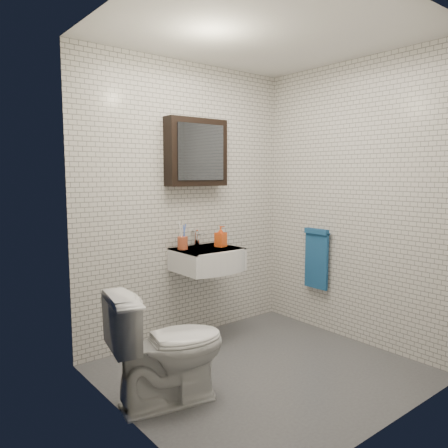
{
  "coord_description": "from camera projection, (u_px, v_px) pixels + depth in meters",
  "views": [
    {
      "loc": [
        -2.23,
        -2.31,
        1.51
      ],
      "look_at": [
        -0.02,
        0.45,
        1.1
      ],
      "focal_mm": 35.0,
      "sensor_mm": 36.0,
      "label": 1
    }
  ],
  "objects": [
    {
      "name": "faucet",
      "position": [
        197.0,
        239.0,
        4.0
      ],
      "size": [
        0.06,
        0.2,
        0.15
      ],
      "color": "silver",
      "rests_on": "washbasin"
    },
    {
      "name": "soap_bottle",
      "position": [
        221.0,
        236.0,
        3.96
      ],
      "size": [
        0.11,
        0.11,
        0.19
      ],
      "primitive_type": "imported",
      "rotation": [
        0.0,
        0.0,
        0.3
      ],
      "color": "orange",
      "rests_on": "washbasin"
    },
    {
      "name": "room_shell",
      "position": [
        264.0,
        180.0,
        3.18
      ],
      "size": [
        2.22,
        2.02,
        2.51
      ],
      "color": "silver",
      "rests_on": "ground"
    },
    {
      "name": "ground",
      "position": [
        262.0,
        371.0,
        3.35
      ],
      "size": [
        2.2,
        2.0,
        0.01
      ],
      "primitive_type": "cube",
      "color": "#45474C",
      "rests_on": "ground"
    },
    {
      "name": "toothbrush_cup",
      "position": [
        183.0,
        242.0,
        3.82
      ],
      "size": [
        0.12,
        0.12,
        0.25
      ],
      "rotation": [
        0.0,
        0.0,
        0.38
      ],
      "color": "#B44C2D",
      "rests_on": "washbasin"
    },
    {
      "name": "towel_rail",
      "position": [
        316.0,
        256.0,
        4.19
      ],
      "size": [
        0.09,
        0.3,
        0.58
      ],
      "color": "silver",
      "rests_on": "room_shell"
    },
    {
      "name": "washbasin",
      "position": [
        210.0,
        259.0,
        3.86
      ],
      "size": [
        0.55,
        0.5,
        0.2
      ],
      "color": "white",
      "rests_on": "room_shell"
    },
    {
      "name": "mirror_cabinet",
      "position": [
        196.0,
        152.0,
        3.9
      ],
      "size": [
        0.6,
        0.15,
        0.6
      ],
      "color": "black",
      "rests_on": "room_shell"
    },
    {
      "name": "toilet",
      "position": [
        168.0,
        346.0,
        2.86
      ],
      "size": [
        0.83,
        0.58,
        0.77
      ],
      "primitive_type": "imported",
      "rotation": [
        0.0,
        0.0,
        1.36
      ],
      "color": "white",
      "rests_on": "ground"
    }
  ]
}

